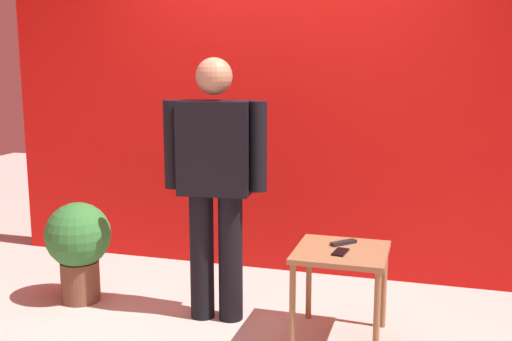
{
  "coord_description": "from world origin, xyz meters",
  "views": [
    {
      "loc": [
        1.15,
        -3.16,
        1.63
      ],
      "look_at": [
        0.07,
        0.55,
        0.93
      ],
      "focal_mm": 43.06,
      "sensor_mm": 36.0,
      "label": 1
    }
  ],
  "objects_px": {
    "standing_person": "(215,176)",
    "potted_plant": "(78,243)",
    "tv_remote": "(343,243)",
    "side_table": "(341,263)",
    "cell_phone": "(340,252)"
  },
  "relations": [
    {
      "from": "standing_person",
      "to": "potted_plant",
      "type": "bearing_deg",
      "value": 179.76
    },
    {
      "from": "tv_remote",
      "to": "potted_plant",
      "type": "bearing_deg",
      "value": -135.66
    },
    {
      "from": "standing_person",
      "to": "potted_plant",
      "type": "distance_m",
      "value": 1.12
    },
    {
      "from": "standing_person",
      "to": "tv_remote",
      "type": "xyz_separation_m",
      "value": [
        0.8,
        0.03,
        -0.36
      ]
    },
    {
      "from": "tv_remote",
      "to": "potted_plant",
      "type": "height_order",
      "value": "potted_plant"
    },
    {
      "from": "standing_person",
      "to": "cell_phone",
      "type": "relative_size",
      "value": 11.42
    },
    {
      "from": "tv_remote",
      "to": "potted_plant",
      "type": "relative_size",
      "value": 0.25
    },
    {
      "from": "cell_phone",
      "to": "potted_plant",
      "type": "height_order",
      "value": "potted_plant"
    },
    {
      "from": "tv_remote",
      "to": "standing_person",
      "type": "bearing_deg",
      "value": -134.3
    },
    {
      "from": "cell_phone",
      "to": "potted_plant",
      "type": "distance_m",
      "value": 1.8
    },
    {
      "from": "standing_person",
      "to": "tv_remote",
      "type": "height_order",
      "value": "standing_person"
    },
    {
      "from": "standing_person",
      "to": "side_table",
      "type": "bearing_deg",
      "value": -5.6
    },
    {
      "from": "side_table",
      "to": "potted_plant",
      "type": "height_order",
      "value": "potted_plant"
    },
    {
      "from": "cell_phone",
      "to": "standing_person",
      "type": "bearing_deg",
      "value": 177.61
    },
    {
      "from": "standing_person",
      "to": "side_table",
      "type": "xyz_separation_m",
      "value": [
        0.8,
        -0.08,
        -0.46
      ]
    }
  ]
}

